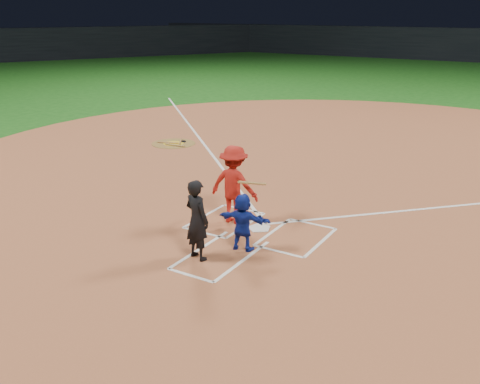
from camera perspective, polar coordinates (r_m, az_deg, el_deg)
The scene contains 14 objects.
ground at distance 12.86m, azimuth 2.07°, elevation -3.94°, with size 120.00×120.00×0.00m, color #154E13.
home_plate_dirt at distance 18.05m, azimuth 11.38°, elevation 2.52°, with size 28.00×28.00×0.01m, color #975131.
stadium_wall_left at distance 58.90m, azimuth -23.89°, elevation 14.13°, with size 1.20×60.00×3.20m, color black.
home_plate at distance 12.85m, azimuth 2.07°, elevation -3.86°, with size 0.60×0.60×0.02m, color silver.
on_deck_circle at distance 21.09m, azimuth -7.10°, elevation 5.16°, with size 1.70×1.70×0.01m, color brown.
on_deck_logo at distance 21.09m, azimuth -7.10°, elevation 5.18°, with size 0.80×0.80×0.00m, color gold.
on_deck_bat_a at distance 21.19m, azimuth -6.37°, elevation 5.35°, with size 0.06×0.06×0.84m, color olive.
on_deck_bat_b at distance 21.13m, azimuth -7.70°, elevation 5.26°, with size 0.06×0.06×0.84m, color #A36E3B.
on_deck_bat_c at distance 20.68m, azimuth -6.96°, elevation 4.99°, with size 0.06×0.06×0.84m, color olive.
bat_weight_donut at distance 21.28m, azimuth -6.02°, elevation 5.40°, with size 0.19×0.19×0.05m, color black.
catcher at distance 11.52m, azimuth 0.30°, elevation -3.22°, with size 1.19×0.38×1.28m, color #122799.
umpire at distance 11.08m, azimuth -4.61°, elevation -2.98°, with size 0.63×0.41×1.73m, color black.
chalk_markings at distance 17.41m, azimuth 10.57°, elevation 1.99°, with size 28.35×17.32×0.01m.
batter_at_plate at distance 12.93m, azimuth -0.65°, elevation 0.81°, with size 1.42×0.95×1.92m.
Camera 1 is at (5.71, -10.38, 5.01)m, focal length 40.00 mm.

